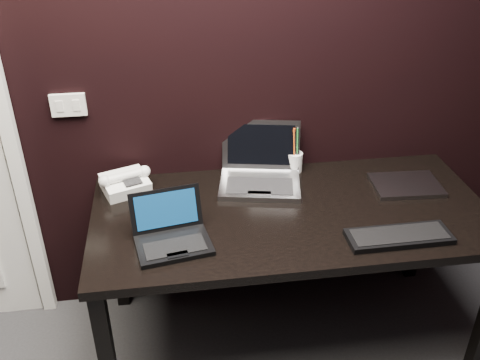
{
  "coord_description": "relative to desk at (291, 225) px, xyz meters",
  "views": [
    {
      "loc": [
        -0.19,
        -0.45,
        2.01
      ],
      "look_at": [
        0.07,
        1.35,
        0.94
      ],
      "focal_mm": 40.0,
      "sensor_mm": 36.0,
      "label": 1
    }
  ],
  "objects": [
    {
      "name": "wall_back",
      "position": [
        -0.3,
        0.4,
        0.64
      ],
      "size": [
        4.0,
        0.0,
        4.0
      ],
      "primitive_type": "plane",
      "rotation": [
        1.57,
        0.0,
        0.0
      ],
      "color": "black",
      "rests_on": "ground"
    },
    {
      "name": "silver_laptop",
      "position": [
        -0.09,
        0.25,
        0.13
      ],
      "size": [
        0.42,
        0.39,
        0.25
      ],
      "color": "#9E9FA4",
      "rests_on": "desk"
    },
    {
      "name": "closed_laptop",
      "position": [
        0.56,
        0.11,
        0.09
      ],
      "size": [
        0.32,
        0.24,
        0.02
      ],
      "color": "gray",
      "rests_on": "desk"
    },
    {
      "name": "wall_switch",
      "position": [
        -0.92,
        0.39,
        0.46
      ],
      "size": [
        0.15,
        0.02,
        0.1
      ],
      "color": "silver",
      "rests_on": "wall_back"
    },
    {
      "name": "netbook",
      "position": [
        -0.52,
        -0.15,
        0.11
      ],
      "size": [
        0.32,
        0.3,
        0.18
      ],
      "color": "black",
      "rests_on": "desk"
    },
    {
      "name": "ext_keyboard",
      "position": [
        0.37,
        -0.26,
        0.09
      ],
      "size": [
        0.42,
        0.14,
        0.03
      ],
      "color": "black",
      "rests_on": "desk"
    },
    {
      "name": "pen_cup",
      "position": [
        0.09,
        0.34,
        0.13
      ],
      "size": [
        0.1,
        0.1,
        0.22
      ],
      "color": "silver",
      "rests_on": "desk"
    },
    {
      "name": "desk_phone",
      "position": [
        -0.71,
        0.26,
        0.12
      ],
      "size": [
        0.25,
        0.24,
        0.12
      ],
      "color": "white",
      "rests_on": "desk"
    },
    {
      "name": "mobile_phone",
      "position": [
        -0.63,
        0.0,
        0.11
      ],
      "size": [
        0.06,
        0.05,
        0.08
      ],
      "color": "black",
      "rests_on": "desk"
    },
    {
      "name": "desk",
      "position": [
        0.0,
        0.0,
        0.0
      ],
      "size": [
        1.7,
        0.8,
        0.74
      ],
      "color": "black",
      "rests_on": "ground"
    }
  ]
}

